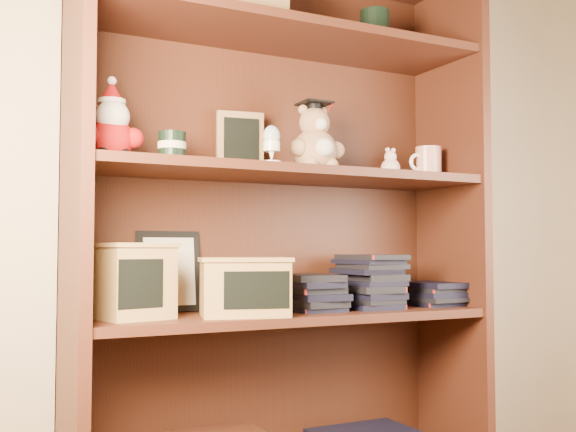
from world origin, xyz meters
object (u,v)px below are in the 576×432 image
treats_box (133,280)px  teacher_mug (428,163)px  grad_teddy_bear (316,144)px  bookcase (279,231)px

treats_box → teacher_mug: bearing=0.1°
teacher_mug → treats_box: teacher_mug is taller
treats_box → grad_teddy_bear: bearing=-0.6°
grad_teddy_bear → treats_box: grad_teddy_bear is taller
bookcase → teacher_mug: bookcase is taller
bookcase → teacher_mug: bearing=-5.8°
grad_teddy_bear → treats_box: size_ratio=1.00×
grad_teddy_bear → treats_box: 0.65m
bookcase → treats_box: bookcase is taller
grad_teddy_bear → teacher_mug: size_ratio=1.84×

